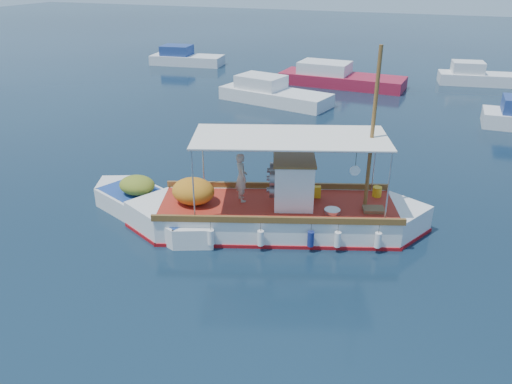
% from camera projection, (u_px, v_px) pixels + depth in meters
% --- Properties ---
extents(ground, '(160.00, 160.00, 0.00)m').
position_uv_depth(ground, '(282.00, 237.00, 16.21)').
color(ground, black).
rests_on(ground, ground).
extents(fishing_caique, '(9.64, 5.03, 6.21)m').
position_uv_depth(fishing_caique, '(275.00, 214.00, 16.50)').
color(fishing_caique, white).
rests_on(fishing_caique, ground).
extents(dinghy, '(5.81, 3.36, 1.53)m').
position_uv_depth(dinghy, '(151.00, 209.00, 17.34)').
color(dinghy, white).
rests_on(dinghy, ground).
extents(bg_boat_nw, '(7.47, 3.92, 1.80)m').
position_uv_depth(bg_boat_nw, '(272.00, 95.00, 31.49)').
color(bg_boat_nw, silver).
rests_on(bg_boat_nw, ground).
extents(bg_boat_n, '(8.94, 3.38, 1.80)m').
position_uv_depth(bg_boat_n, '(338.00, 79.00, 35.77)').
color(bg_boat_n, maroon).
rests_on(bg_boat_n, ground).
extents(bg_boat_far_w, '(6.37, 3.06, 1.80)m').
position_uv_depth(bg_boat_far_w, '(185.00, 59.00, 43.00)').
color(bg_boat_far_w, silver).
rests_on(bg_boat_far_w, ground).
extents(bg_boat_far_n, '(5.64, 2.77, 1.80)m').
position_uv_depth(bg_boat_far_n, '(475.00, 77.00, 36.13)').
color(bg_boat_far_n, silver).
rests_on(bg_boat_far_n, ground).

